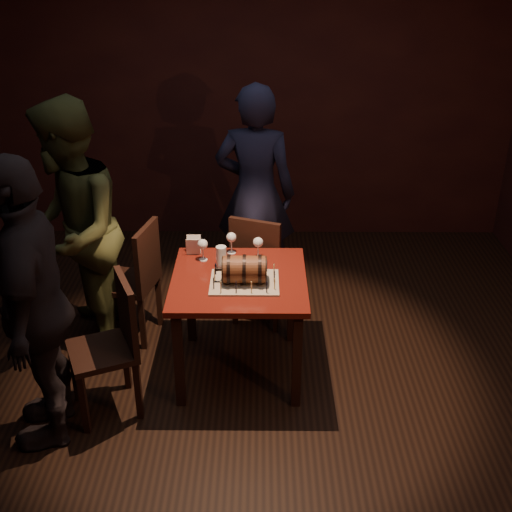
# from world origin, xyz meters

# --- Properties ---
(room_shell) EXTENTS (5.04, 5.04, 2.80)m
(room_shell) POSITION_xyz_m (0.00, 0.00, 1.40)
(room_shell) COLOR black
(room_shell) RESTS_ON ground
(pub_table) EXTENTS (0.90, 0.90, 0.75)m
(pub_table) POSITION_xyz_m (-0.08, 0.13, 0.64)
(pub_table) COLOR #47100B
(pub_table) RESTS_ON ground
(cake_board) EXTENTS (0.45, 0.35, 0.01)m
(cake_board) POSITION_xyz_m (-0.04, 0.05, 0.76)
(cake_board) COLOR #9E937F
(cake_board) RESTS_ON pub_table
(barrel_cake) EXTENTS (0.34, 0.20, 0.20)m
(barrel_cake) POSITION_xyz_m (-0.04, 0.05, 0.85)
(barrel_cake) COLOR brown
(barrel_cake) RESTS_ON cake_board
(birthday_candles) EXTENTS (0.40, 0.30, 0.09)m
(birthday_candles) POSITION_xyz_m (-0.04, 0.05, 0.80)
(birthday_candles) COLOR #F4DF91
(birthday_candles) RESTS_ON cake_board
(wine_glass_left) EXTENTS (0.07, 0.07, 0.16)m
(wine_glass_left) POSITION_xyz_m (-0.34, 0.38, 0.87)
(wine_glass_left) COLOR silver
(wine_glass_left) RESTS_ON pub_table
(wine_glass_mid) EXTENTS (0.07, 0.07, 0.16)m
(wine_glass_mid) POSITION_xyz_m (-0.14, 0.49, 0.87)
(wine_glass_mid) COLOR silver
(wine_glass_mid) RESTS_ON pub_table
(wine_glass_right) EXTENTS (0.07, 0.07, 0.16)m
(wine_glass_right) POSITION_xyz_m (0.05, 0.41, 0.87)
(wine_glass_right) COLOR silver
(wine_glass_right) RESTS_ON pub_table
(pint_of_ale) EXTENTS (0.07, 0.07, 0.15)m
(pint_of_ale) POSITION_xyz_m (-0.20, 0.29, 0.82)
(pint_of_ale) COLOR silver
(pint_of_ale) RESTS_ON pub_table
(menu_card) EXTENTS (0.10, 0.05, 0.13)m
(menu_card) POSITION_xyz_m (-0.41, 0.47, 0.81)
(menu_card) COLOR white
(menu_card) RESTS_ON pub_table
(chair_back) EXTENTS (0.51, 0.51, 0.93)m
(chair_back) POSITION_xyz_m (0.06, 0.76, 0.52)
(chair_back) COLOR black
(chair_back) RESTS_ON ground
(chair_left_rear) EXTENTS (0.48, 0.48, 0.93)m
(chair_left_rear) POSITION_xyz_m (-0.86, 0.57, 0.52)
(chair_left_rear) COLOR black
(chair_left_rear) RESTS_ON ground
(chair_left_front) EXTENTS (0.53, 0.53, 0.93)m
(chair_left_front) POSITION_xyz_m (-0.86, -0.27, 0.52)
(chair_left_front) COLOR black
(chair_left_front) RESTS_ON ground
(person_back) EXTENTS (0.71, 0.52, 1.81)m
(person_back) POSITION_xyz_m (0.02, 1.27, 0.90)
(person_back) COLOR black
(person_back) RESTS_ON ground
(person_left_rear) EXTENTS (0.86, 1.02, 1.87)m
(person_left_rear) POSITION_xyz_m (-1.26, 0.44, 0.94)
(person_left_rear) COLOR #373C1E
(person_left_rear) RESTS_ON ground
(person_left_front) EXTENTS (0.60, 1.12, 1.81)m
(person_left_front) POSITION_xyz_m (-1.23, -0.49, 0.90)
(person_left_front) COLOR black
(person_left_front) RESTS_ON ground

